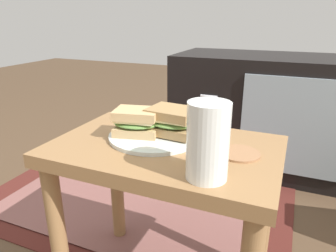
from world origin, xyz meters
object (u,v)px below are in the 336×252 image
(beer_glass, at_px, (208,143))
(sandwich_back, at_px, (172,121))
(plate, at_px, (155,136))
(sandwich_front, at_px, (137,122))
(tv_cabinet, at_px, (270,113))
(coaster, at_px, (239,153))

(beer_glass, bearing_deg, sandwich_back, 129.90)
(plate, distance_m, sandwich_front, 0.06)
(tv_cabinet, xyz_separation_m, beer_glass, (-0.04, -1.07, 0.24))
(sandwich_front, bearing_deg, beer_glass, -30.86)
(beer_glass, xyz_separation_m, coaster, (0.04, 0.13, -0.07))
(sandwich_back, bearing_deg, beer_glass, -50.10)
(tv_cabinet, height_order, coaster, tv_cabinet)
(tv_cabinet, distance_m, coaster, 0.95)
(tv_cabinet, relative_size, sandwich_front, 6.99)
(beer_glass, bearing_deg, coaster, 73.19)
(tv_cabinet, xyz_separation_m, sandwich_front, (-0.26, -0.93, 0.21))
(coaster, bearing_deg, tv_cabinet, 90.19)
(sandwich_back, xyz_separation_m, coaster, (0.18, -0.04, -0.04))
(tv_cabinet, xyz_separation_m, plate, (-0.22, -0.91, 0.17))
(plate, bearing_deg, sandwich_back, 21.44)
(plate, distance_m, sandwich_back, 0.06)
(sandwich_front, height_order, beer_glass, beer_glass)
(tv_cabinet, relative_size, beer_glass, 6.24)
(coaster, bearing_deg, sandwich_back, 168.94)
(sandwich_front, bearing_deg, coaster, -0.43)
(plate, distance_m, beer_glass, 0.25)
(sandwich_front, bearing_deg, sandwich_back, 21.44)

